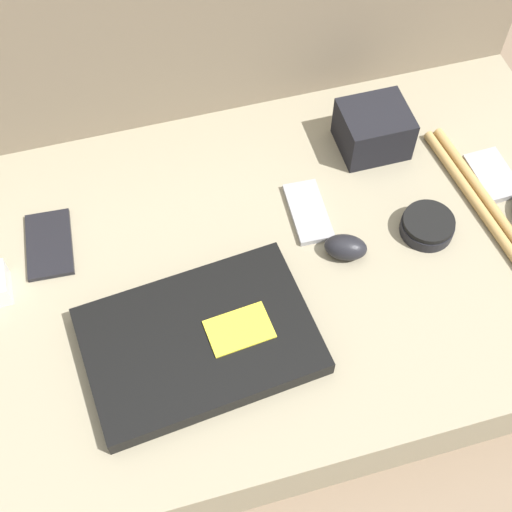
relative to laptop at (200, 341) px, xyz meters
The scene contains 11 objects.
ground_plane 0.21m from the laptop, 44.65° to the left, with size 8.00×8.00×0.00m, color #7A6651.
couch_seat 0.17m from the laptop, 44.65° to the left, with size 1.14×0.65×0.11m.
couch_backrest 0.56m from the laptop, 78.05° to the left, with size 1.14×0.20×0.51m.
laptop is the anchor object (origin of this frame).
computer_mouse 0.27m from the laptop, 20.07° to the left, with size 0.08×0.06×0.04m.
speaker_puck 0.40m from the laptop, 14.12° to the left, with size 0.08×0.08×0.03m.
phone_silver 0.28m from the laptop, 39.37° to the left, with size 0.06×0.12×0.01m.
phone_black 0.56m from the laptop, 17.42° to the left, with size 0.06×0.10×0.01m.
phone_small 0.30m from the laptop, 129.25° to the left, with size 0.08×0.13×0.01m.
camera_pouch 0.47m from the laptop, 38.28° to the left, with size 0.11×0.10×0.08m.
drumstick_pair 0.51m from the laptop, 10.46° to the left, with size 0.08×0.38×0.02m.
Camera 1 is at (-0.16, -0.56, 1.04)m, focal length 50.00 mm.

